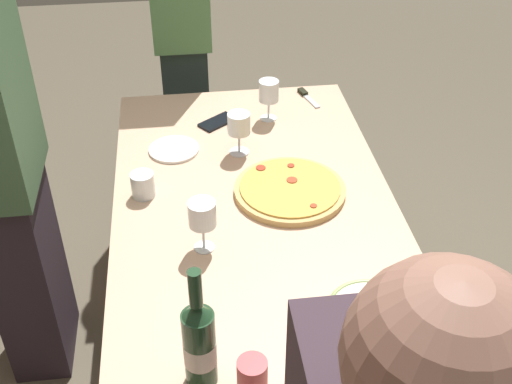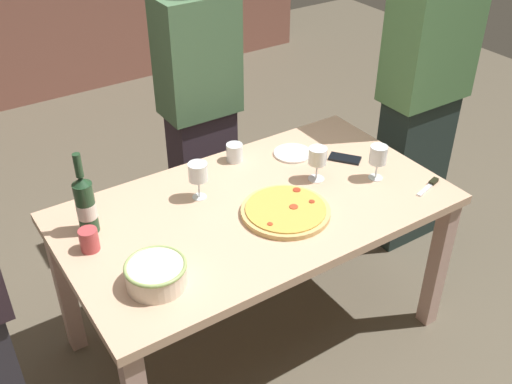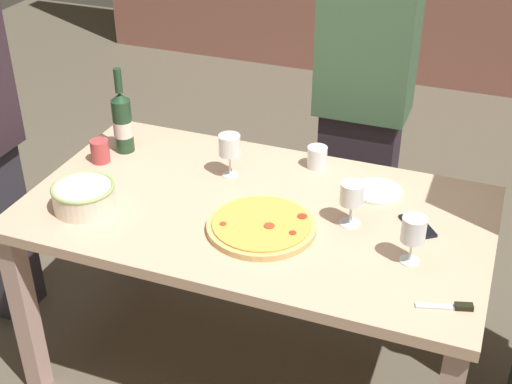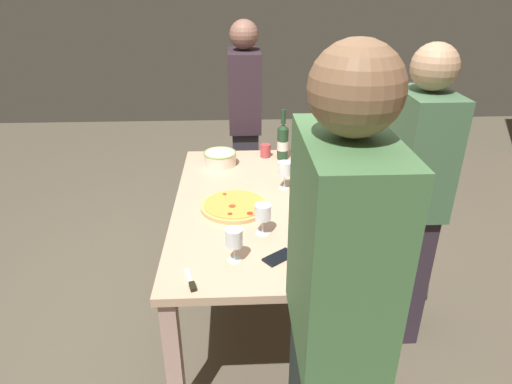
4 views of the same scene
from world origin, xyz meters
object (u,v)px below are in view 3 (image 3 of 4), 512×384
object	(u,v)px
wine_glass_near_pizza	(352,196)
side_plate	(377,191)
dining_table	(256,229)
wine_glass_by_bottle	(229,147)
wine_glass_far_left	(413,232)
person_guest_right	(363,106)
pizza	(261,226)
cell_phone	(418,226)
cup_ceramic	(317,157)
cup_amber	(100,151)
pizza_knife	(452,307)
serving_bowl	(84,196)
wine_bottle	(122,121)

from	to	relation	value
wine_glass_near_pizza	side_plate	distance (m)	0.26
dining_table	side_plate	world-z (taller)	side_plate
wine_glass_by_bottle	wine_glass_far_left	distance (m)	0.78
wine_glass_by_bottle	wine_glass_far_left	xyz separation A→B (m)	(0.72, -0.30, -0.01)
person_guest_right	pizza	bearing A→B (deg)	5.56
cell_phone	wine_glass_far_left	bearing A→B (deg)	55.76
cup_ceramic	cup_amber	bearing A→B (deg)	-162.06
cup_amber	person_guest_right	distance (m)	1.11
side_plate	pizza_knife	size ratio (longest dim) A/B	1.12
serving_bowl	cell_phone	size ratio (longest dim) A/B	1.51
wine_bottle	cup_amber	xyz separation A→B (m)	(-0.04, -0.11, -0.08)
dining_table	wine_glass_far_left	xyz separation A→B (m)	(0.55, -0.12, 0.20)
cell_phone	pizza_knife	xyz separation A→B (m)	(0.16, -0.37, 0.00)
wine_glass_far_left	pizza_knife	bearing A→B (deg)	-49.19
dining_table	cup_amber	distance (m)	0.70
wine_glass_by_bottle	cup_amber	size ratio (longest dim) A/B	1.85
pizza	wine_bottle	world-z (taller)	wine_bottle
pizza_knife	person_guest_right	bearing A→B (deg)	115.67
cup_amber	person_guest_right	world-z (taller)	person_guest_right
wine_bottle	cell_phone	bearing A→B (deg)	-6.44
wine_bottle	wine_glass_far_left	distance (m)	1.23
cell_phone	person_guest_right	world-z (taller)	person_guest_right
wine_glass_near_pizza	cell_phone	bearing A→B (deg)	15.52
wine_glass_near_pizza	cup_ceramic	size ratio (longest dim) A/B	1.88
wine_glass_far_left	pizza_knife	xyz separation A→B (m)	(0.15, -0.18, -0.10)
dining_table	wine_glass_by_bottle	size ratio (longest dim) A/B	9.69
pizza	cup_ceramic	bearing A→B (deg)	84.08
wine_glass_near_pizza	wine_glass_by_bottle	xyz separation A→B (m)	(-0.50, 0.16, 0.01)
pizza	cup_ceramic	xyz separation A→B (m)	(0.05, 0.47, 0.03)
dining_table	side_plate	distance (m)	0.46
person_guest_right	cup_ceramic	bearing A→B (deg)	4.23
serving_bowl	side_plate	bearing A→B (deg)	26.57
wine_glass_by_bottle	cup_amber	bearing A→B (deg)	-171.18
serving_bowl	cup_amber	size ratio (longest dim) A/B	2.43
cup_amber	wine_glass_near_pizza	bearing A→B (deg)	-4.51
cell_phone	cup_amber	bearing A→B (deg)	-37.70
person_guest_right	wine_glass_near_pizza	bearing A→B (deg)	23.53
cup_amber	person_guest_right	xyz separation A→B (m)	(0.86, 0.70, 0.03)
wine_glass_far_left	serving_bowl	bearing A→B (deg)	-175.22
wine_bottle	person_guest_right	size ratio (longest dim) A/B	0.21
dining_table	cup_ceramic	world-z (taller)	cup_ceramic
pizza	wine_glass_near_pizza	size ratio (longest dim) A/B	2.34
pizza_knife	person_guest_right	xyz separation A→B (m)	(-0.53, 1.10, 0.07)
wine_glass_by_bottle	wine_glass_far_left	bearing A→B (deg)	-22.20
wine_glass_far_left	person_guest_right	size ratio (longest dim) A/B	0.10
serving_bowl	wine_glass_far_left	xyz separation A→B (m)	(1.10, 0.09, 0.06)
serving_bowl	cup_amber	bearing A→B (deg)	112.06
serving_bowl	wine_glass_far_left	distance (m)	1.11
pizza	wine_glass_near_pizza	bearing A→B (deg)	27.35
wine_glass_near_pizza	cup_ceramic	bearing A→B (deg)	122.73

